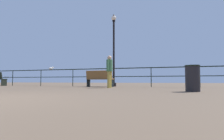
% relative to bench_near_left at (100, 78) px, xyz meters
% --- Properties ---
extents(pier_railing, '(24.52, 0.05, 1.09)m').
position_rel_bench_near_left_xyz_m(pier_railing, '(0.31, 0.75, 0.31)').
color(pier_railing, black).
rests_on(pier_railing, ground_plane).
extents(bench_near_left, '(1.53, 0.62, 0.91)m').
position_rel_bench_near_left_xyz_m(bench_near_left, '(0.00, 0.00, 0.00)').
color(bench_near_left, brown).
rests_on(bench_near_left, ground_plane).
extents(lamppost_center, '(0.30, 0.30, 4.49)m').
position_rel_bench_near_left_xyz_m(lamppost_center, '(0.49, 1.08, 1.91)').
color(lamppost_center, black).
rests_on(lamppost_center, ground_plane).
extents(person_by_bench, '(0.30, 0.50, 1.56)m').
position_rel_bench_near_left_xyz_m(person_by_bench, '(0.98, -1.20, 0.39)').
color(person_by_bench, '#AB923B').
rests_on(person_by_bench, ground_plane).
extents(seagull_on_rail, '(0.28, 0.39, 0.20)m').
position_rel_bench_near_left_xyz_m(seagull_on_rail, '(-3.79, 0.77, 0.68)').
color(seagull_on_rail, silver).
rests_on(seagull_on_rail, pier_railing).
extents(trash_bin, '(0.45, 0.45, 0.82)m').
position_rel_bench_near_left_xyz_m(trash_bin, '(4.43, -3.33, -0.09)').
color(trash_bin, black).
rests_on(trash_bin, ground_plane).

